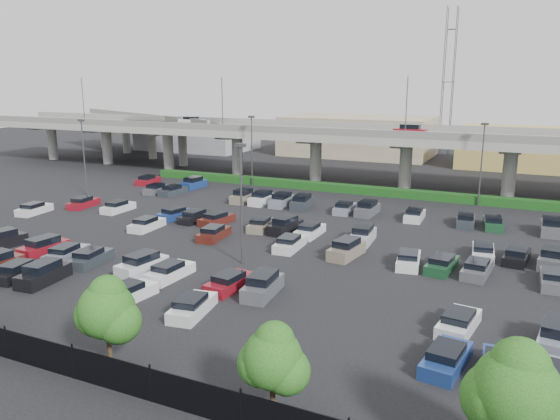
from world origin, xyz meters
name	(u,v)px	position (x,y,z in m)	size (l,w,h in m)	color
ground	(282,240)	(0.00, 0.00, 0.00)	(280.00, 280.00, 0.00)	black
overpass	(372,138)	(-0.17, 32.01, 6.97)	(150.00, 13.00, 15.80)	gray
on_ramp	(140,123)	(-52.10, 43.05, 6.86)	(50.93, 30.13, 8.80)	gray
hedge	(357,189)	(0.00, 25.00, 0.55)	(66.00, 1.60, 1.10)	#134215
fence	(59,359)	(-0.05, -28.00, 0.90)	(70.00, 0.10, 2.00)	black
tree_row	(86,305)	(0.70, -26.53, 3.52)	(65.07, 3.66, 5.94)	#332316
parked_cars	(255,240)	(-1.32, -3.16, 0.62)	(62.99, 41.59, 1.67)	#2D333A
light_poles	(253,171)	(-4.13, 2.00, 6.24)	(66.90, 48.38, 10.30)	#434348
distant_buildings	(480,144)	(12.38, 61.81, 3.74)	(138.00, 24.00, 9.00)	gray
comm_tower	(448,79)	(4.00, 74.00, 15.61)	(2.40, 2.40, 30.00)	#434348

